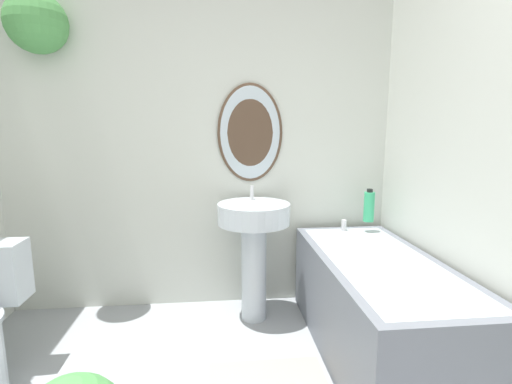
# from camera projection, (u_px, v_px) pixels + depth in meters

# --- Properties ---
(wall_back) EXTENTS (2.88, 0.37, 2.40)m
(wall_back) POSITION_uv_depth(u_px,v_px,m) (185.00, 132.00, 2.64)
(wall_back) COLOR silver
(wall_back) RESTS_ON ground_plane
(wall_right) EXTENTS (0.06, 2.33, 2.40)m
(wall_right) POSITION_uv_depth(u_px,v_px,m) (498.00, 154.00, 1.71)
(wall_right) COLOR silver
(wall_right) RESTS_ON ground_plane
(pedestal_sink) EXTENTS (0.49, 0.49, 0.92)m
(pedestal_sink) POSITION_uv_depth(u_px,v_px,m) (254.00, 236.00, 2.51)
(pedestal_sink) COLOR silver
(pedestal_sink) RESTS_ON ground_plane
(bathtub) EXTENTS (0.66, 1.44, 0.66)m
(bathtub) POSITION_uv_depth(u_px,v_px,m) (377.00, 305.00, 2.16)
(bathtub) COLOR slate
(bathtub) RESTS_ON ground_plane
(shampoo_bottle) EXTENTS (0.07, 0.07, 0.24)m
(shampoo_bottle) POSITION_uv_depth(u_px,v_px,m) (369.00, 206.00, 2.65)
(shampoo_bottle) COLOR #38B275
(shampoo_bottle) RESTS_ON bathtub
(bath_mat) EXTENTS (0.63, 0.37, 0.02)m
(bath_mat) POSITION_uv_depth(u_px,v_px,m) (267.00, 383.00, 1.92)
(bath_mat) COLOR #B7A88E
(bath_mat) RESTS_ON ground_plane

